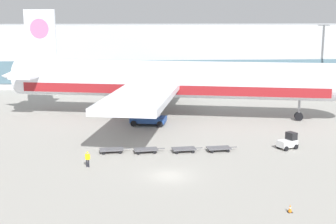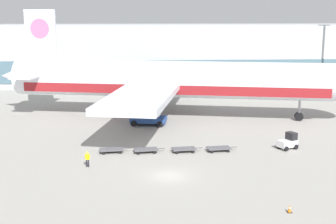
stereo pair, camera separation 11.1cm
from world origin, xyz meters
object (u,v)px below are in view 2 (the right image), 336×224
Objects in this scene: scissor_lift_loader at (149,112)px; baggage_dolly_trail at (219,148)px; baggage_dolly_third at (184,149)px; baggage_dolly_lead at (112,150)px; baggage_tug_foreground at (288,142)px; airplane_main at (168,81)px; traffic_cone_near at (290,208)px; baggage_dolly_second at (146,149)px; ground_crew_near at (87,158)px.

baggage_dolly_trail is (7.96, -14.74, -1.60)m from scissor_lift_loader.
scissor_lift_loader is 15.32m from baggage_dolly_third.
baggage_dolly_trail is (4.21, 0.03, 0.00)m from baggage_dolly_third.
baggage_dolly_lead is at bearing 172.05° from baggage_dolly_trail.
baggage_tug_foreground is 0.75× the size of baggage_dolly_trail.
baggage_dolly_lead is at bearing -96.17° from scissor_lift_loader.
scissor_lift_loader is at bearing 112.00° from baggage_dolly_trail.
baggage_tug_foreground is (13.30, -19.75, -4.96)m from airplane_main.
baggage_dolly_third is 5.39× the size of traffic_cone_near.
baggage_dolly_second is 2.16× the size of ground_crew_near.
traffic_cone_near is at bearing -56.32° from baggage_dolly_lead.
baggage_tug_foreground reaches higher than traffic_cone_near.
scissor_lift_loader is at bearing 64.90° from baggage_dolly_lead.
ground_crew_near reaches higher than baggage_dolly_lead.
traffic_cone_near is at bearing -66.72° from airplane_main.
baggage_dolly_third is (0.40, -20.30, -5.45)m from airplane_main.
scissor_lift_loader reaches higher than ground_crew_near.
baggage_dolly_second and baggage_dolly_trail have the same top height.
baggage_dolly_trail is (8.77, -0.06, 0.00)m from baggage_dolly_second.
baggage_dolly_trail is at bearing -49.07° from scissor_lift_loader.
airplane_main is 21.02m from baggage_dolly_third.
scissor_lift_loader is at bearing 97.87° from baggage_dolly_third.
baggage_dolly_trail is at bearing -7.95° from baggage_dolly_lead.
baggage_dolly_lead is at bearing 130.06° from traffic_cone_near.
baggage_dolly_second is 8.11m from ground_crew_near.
baggage_tug_foreground is 19.56m from traffic_cone_near.
baggage_dolly_lead is 1.00× the size of baggage_dolly_third.
baggage_tug_foreground is at bearing -3.94° from baggage_dolly_third.
baggage_dolly_lead is at bearing 81.33° from ground_crew_near.
airplane_main is at bearing 71.35° from scissor_lift_loader.
ground_crew_near is (-6.41, -4.92, 0.63)m from baggage_dolly_second.
baggage_dolly_trail is 2.16× the size of ground_crew_near.
baggage_dolly_third is (4.55, -0.09, 0.00)m from baggage_dolly_second.
baggage_tug_foreground is at bearing -27.94° from scissor_lift_loader.
baggage_dolly_second is 1.00× the size of baggage_dolly_trail.
baggage_dolly_lead is 12.84m from baggage_dolly_trail.
baggage_dolly_third is (3.75, -14.77, -1.60)m from scissor_lift_loader.
baggage_dolly_second is 4.56m from baggage_dolly_third.
ground_crew_near is (-2.34, -5.21, 0.63)m from baggage_dolly_lead.
scissor_lift_loader reaches higher than traffic_cone_near.
airplane_main reaches higher than traffic_cone_near.
ground_crew_near reaches higher than baggage_dolly_trail.
baggage_dolly_lead and baggage_dolly_trail have the same top height.
baggage_tug_foreground is (16.65, -14.22, -1.11)m from scissor_lift_loader.
baggage_dolly_trail is at bearing 157.69° from baggage_tug_foreground.
scissor_lift_loader is 14.78m from baggage_dolly_second.
scissor_lift_loader reaches higher than baggage_dolly_trail.
baggage_dolly_trail is at bearing -5.96° from baggage_dolly_third.
airplane_main reaches higher than baggage_dolly_lead.
baggage_tug_foreground is 17.47m from baggage_dolly_second.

